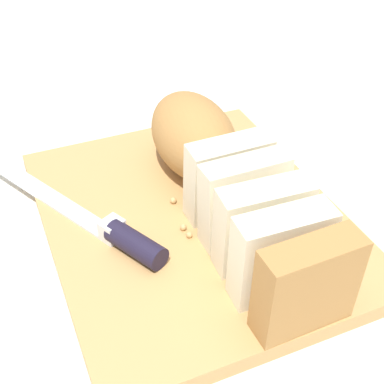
{
  "coord_description": "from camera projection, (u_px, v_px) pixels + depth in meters",
  "views": [
    {
      "loc": [
        0.41,
        -0.2,
        0.41
      ],
      "look_at": [
        0.0,
        0.0,
        0.05
      ],
      "focal_mm": 49.96,
      "sensor_mm": 36.0,
      "label": 1
    }
  ],
  "objects": [
    {
      "name": "ground_plane",
      "position": [
        192.0,
        226.0,
        0.61
      ],
      "size": [
        3.0,
        3.0,
        0.0
      ],
      "primitive_type": "plane",
      "color": "silver"
    },
    {
      "name": "cutting_board",
      "position": [
        192.0,
        219.0,
        0.61
      ],
      "size": [
        0.4,
        0.33,
        0.02
      ],
      "primitive_type": "cube",
      "rotation": [
        0.0,
        0.0,
        -0.05
      ],
      "color": "tan",
      "rests_on": "ground_plane"
    },
    {
      "name": "bread_loaf",
      "position": [
        224.0,
        176.0,
        0.58
      ],
      "size": [
        0.36,
        0.12,
        0.09
      ],
      "rotation": [
        0.0,
        0.0,
        -0.07
      ],
      "color": "#A8753D",
      "rests_on": "cutting_board"
    },
    {
      "name": "bread_knife",
      "position": [
        111.0,
        231.0,
        0.56
      ],
      "size": [
        0.28,
        0.14,
        0.03
      ],
      "rotation": [
        0.0,
        0.0,
        3.56
      ],
      "color": "silver",
      "rests_on": "cutting_board"
    },
    {
      "name": "crumb_near_knife",
      "position": [
        183.0,
        227.0,
        0.58
      ],
      "size": [
        0.01,
        0.01,
        0.01
      ],
      "primitive_type": "sphere",
      "color": "tan",
      "rests_on": "cutting_board"
    },
    {
      "name": "crumb_near_loaf",
      "position": [
        173.0,
        200.0,
        0.61
      ],
      "size": [
        0.01,
        0.01,
        0.01
      ],
      "primitive_type": "sphere",
      "color": "tan",
      "rests_on": "cutting_board"
    },
    {
      "name": "crumb_stray_left",
      "position": [
        205.0,
        178.0,
        0.65
      ],
      "size": [
        0.0,
        0.0,
        0.0
      ],
      "primitive_type": "sphere",
      "color": "tan",
      "rests_on": "cutting_board"
    },
    {
      "name": "crumb_stray_right",
      "position": [
        189.0,
        235.0,
        0.57
      ],
      "size": [
        0.01,
        0.01,
        0.01
      ],
      "primitive_type": "sphere",
      "color": "tan",
      "rests_on": "cutting_board"
    }
  ]
}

